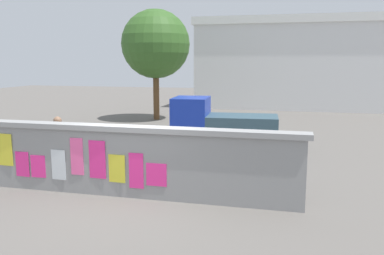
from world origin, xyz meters
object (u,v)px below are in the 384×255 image
at_px(motorcycle, 90,141).
at_px(tree_roadside, 156,44).
at_px(auto_rickshaw_truck, 219,125).
at_px(person_walking, 59,140).
at_px(bicycle_far, 146,161).
at_px(bicycle_near, 253,171).

distance_m(motorcycle, tree_roadside, 9.07).
height_order(auto_rickshaw_truck, motorcycle, auto_rickshaw_truck).
height_order(person_walking, tree_roadside, tree_roadside).
height_order(bicycle_far, tree_roadside, tree_roadside).
xyz_separation_m(auto_rickshaw_truck, person_walking, (-3.71, -4.08, 0.09)).
xyz_separation_m(bicycle_far, tree_roadside, (-3.16, 10.13, 3.62)).
xyz_separation_m(auto_rickshaw_truck, motorcycle, (-4.07, -1.66, -0.44)).
relative_size(motorcycle, person_walking, 1.17).
xyz_separation_m(motorcycle, bicycle_near, (5.59, -2.08, -0.10)).
bearing_deg(bicycle_far, auto_rickshaw_truck, 67.54).
height_order(bicycle_near, tree_roadside, tree_roadside).
xyz_separation_m(bicycle_near, tree_roadside, (-6.11, 10.42, 3.62)).
height_order(motorcycle, tree_roadside, tree_roadside).
relative_size(bicycle_far, person_walking, 1.04).
xyz_separation_m(auto_rickshaw_truck, tree_roadside, (-4.59, 6.69, 3.08)).
xyz_separation_m(bicycle_near, bicycle_far, (-2.95, 0.29, 0.00)).
xyz_separation_m(bicycle_near, person_walking, (-5.24, -0.34, 0.62)).
bearing_deg(bicycle_near, bicycle_far, 174.42).
distance_m(auto_rickshaw_truck, motorcycle, 4.42).
xyz_separation_m(auto_rickshaw_truck, bicycle_far, (-1.42, -3.45, -0.54)).
distance_m(bicycle_far, tree_roadside, 11.21).
height_order(motorcycle, bicycle_near, bicycle_near).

